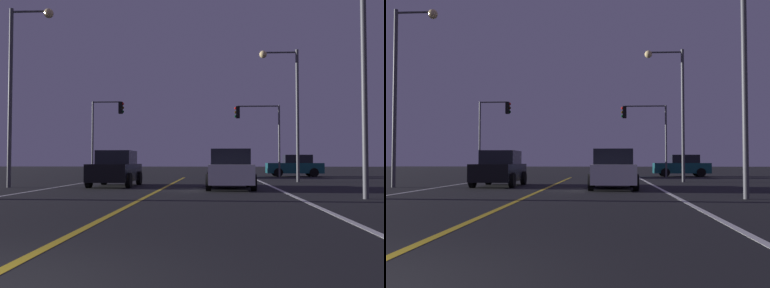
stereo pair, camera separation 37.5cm
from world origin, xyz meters
TOP-DOWN VIEW (x-y plane):
  - lane_edge_right at (4.96, 11.67)m, footprint 0.16×35.35m
  - lane_edge_left at (-4.96, 11.67)m, footprint 0.16×35.35m
  - lane_center_divider at (0.00, 11.67)m, footprint 0.16×35.35m
  - car_oncoming at (-2.45, 17.57)m, footprint 2.02×4.30m
  - car_ahead_far at (2.86, 29.28)m, footprint 2.02×4.30m
  - car_lead_same_lane at (2.92, 15.66)m, footprint 2.02×4.30m
  - car_crossing_side at (8.53, 31.90)m, footprint 4.30×2.02m
  - traffic_light_near_right at (5.43, 29.85)m, footprint 3.39×0.36m
  - traffic_light_near_left at (-5.94, 29.85)m, footprint 2.47×0.36m
  - street_lamp_right_near at (6.49, 10.80)m, footprint 2.39×0.44m
  - street_lamp_left_mid at (-6.59, 16.20)m, footprint 2.05×0.44m
  - street_lamp_right_far at (6.51, 22.38)m, footprint 2.26×0.44m

SIDE VIEW (x-z plane):
  - lane_edge_right at x=4.96m, z-range 0.00..0.01m
  - lane_edge_left at x=-4.96m, z-range 0.00..0.01m
  - lane_center_divider at x=0.00m, z-range 0.00..0.01m
  - car_oncoming at x=-2.45m, z-range -0.03..1.67m
  - car_ahead_far at x=2.86m, z-range -0.03..1.67m
  - car_lead_same_lane at x=2.92m, z-range -0.03..1.67m
  - car_crossing_side at x=8.53m, z-range -0.03..1.67m
  - traffic_light_near_right at x=5.43m, z-range 1.32..6.68m
  - traffic_light_near_left at x=-5.94m, z-range 1.34..7.10m
  - street_lamp_right_far at x=6.51m, z-range 1.07..8.73m
  - street_lamp_right_near at x=6.49m, z-range 1.09..9.11m
  - street_lamp_left_mid at x=-6.59m, z-range 1.08..9.27m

